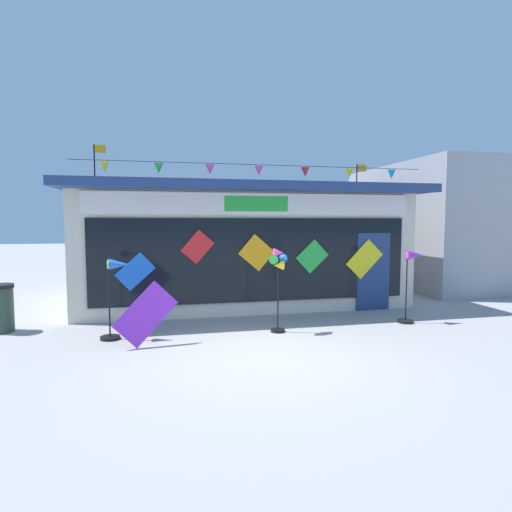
# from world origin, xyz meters

# --- Properties ---
(ground_plane) EXTENTS (80.00, 80.00, 0.00)m
(ground_plane) POSITION_xyz_m (0.00, 0.00, 0.00)
(ground_plane) COLOR #9E9B99
(kite_shop_building) EXTENTS (9.03, 6.75, 4.49)m
(kite_shop_building) POSITION_xyz_m (0.57, 6.11, 1.63)
(kite_shop_building) COLOR beige
(kite_shop_building) RESTS_ON ground_plane
(wind_spinner_far_left) EXTENTS (0.60, 0.38, 1.58)m
(wind_spinner_far_left) POSITION_xyz_m (-2.56, 1.72, 1.01)
(wind_spinner_far_left) COLOR black
(wind_spinner_far_left) RESTS_ON ground_plane
(wind_spinner_left) EXTENTS (0.45, 0.30, 1.76)m
(wind_spinner_left) POSITION_xyz_m (0.67, 1.51, 1.28)
(wind_spinner_left) COLOR black
(wind_spinner_left) RESTS_ON ground_plane
(wind_spinner_center_left) EXTENTS (0.57, 0.35, 1.67)m
(wind_spinner_center_left) POSITION_xyz_m (3.86, 1.68, 1.15)
(wind_spinner_center_left) COLOR black
(wind_spinner_center_left) RESTS_ON ground_plane
(trash_bin) EXTENTS (0.52, 0.52, 1.00)m
(trash_bin) POSITION_xyz_m (-4.96, 2.80, 0.51)
(trash_bin) COLOR #2D4238
(trash_bin) RESTS_ON ground_plane
(display_kite_on_ground) EXTENTS (1.20, 0.33, 1.20)m
(display_kite_on_ground) POSITION_xyz_m (-1.98, 1.11, 0.60)
(display_kite_on_ground) COLOR purple
(display_kite_on_ground) RESTS_ON ground_plane
(neighbour_building) EXTENTS (5.90, 6.40, 4.28)m
(neighbour_building) POSITION_xyz_m (9.16, 6.98, 2.14)
(neighbour_building) COLOR #99999E
(neighbour_building) RESTS_ON ground_plane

